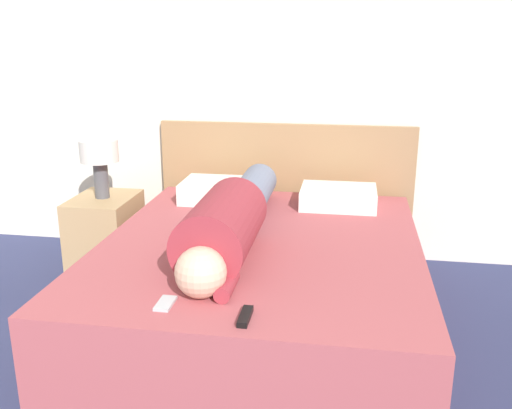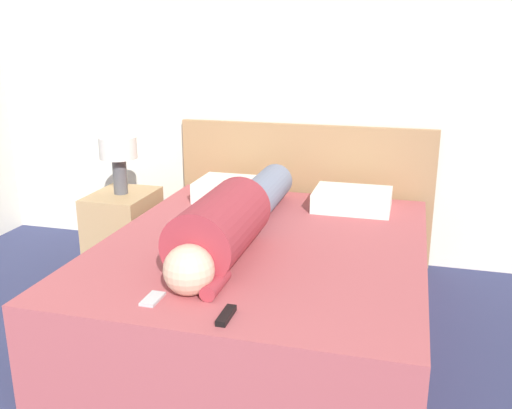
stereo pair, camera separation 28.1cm
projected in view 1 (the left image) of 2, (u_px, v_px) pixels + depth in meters
name	position (u px, v px, depth m)	size (l,w,h in m)	color
wall_back	(300.00, 74.00, 3.91)	(6.21, 0.06, 2.60)	silver
bed	(261.00, 284.00, 3.11)	(1.68, 2.01, 0.50)	#A84C51
headboard	(285.00, 191.00, 4.09)	(1.80, 0.04, 0.96)	#A37A51
nightstand	(106.00, 235.00, 3.83)	(0.39, 0.49, 0.53)	tan
table_lamp	(99.00, 157.00, 3.68)	(0.25, 0.25, 0.38)	#4C4C51
person_lying	(231.00, 219.00, 2.94)	(0.33, 1.68, 0.33)	#DBB293
pillow_near_headboard	(221.00, 191.00, 3.76)	(0.50, 0.36, 0.13)	silver
pillow_second	(338.00, 197.00, 3.64)	(0.48, 0.36, 0.12)	silver
tv_remote	(245.00, 316.00, 2.21)	(0.04, 0.15, 0.02)	black
cell_phone	(165.00, 303.00, 2.33)	(0.06, 0.13, 0.01)	#B2B7BC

